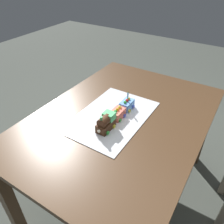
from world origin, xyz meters
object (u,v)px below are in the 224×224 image
Objects in this scene: dining_table at (121,129)px; cake_locomotive at (106,122)px; birthday_candle at (128,95)px; cake_car_gondola_coral at (117,114)px; cake_car_tanker_sky_blue at (127,105)px.

cake_locomotive is (-0.16, 0.01, 0.16)m from dining_table.
birthday_candle is (0.26, 0.00, 0.05)m from cake_locomotive.
cake_car_gondola_coral is (0.13, 0.00, -0.02)m from cake_locomotive.
cake_car_gondola_coral is (-0.03, 0.01, 0.14)m from dining_table.
birthday_candle is at bearing 0.00° from cake_locomotive.
cake_car_gondola_coral reaches higher than dining_table.
cake_locomotive is 0.13m from cake_car_gondola_coral.
cake_locomotive reaches higher than cake_car_gondola_coral.
birthday_candle reaches higher than cake_car_tanker_sky_blue.
cake_car_gondola_coral is 1.00× the size of cake_car_tanker_sky_blue.
dining_table is 14.00× the size of cake_car_gondola_coral.
cake_locomotive reaches higher than cake_car_tanker_sky_blue.
cake_car_gondola_coral is 0.12m from cake_car_tanker_sky_blue.
cake_locomotive is at bearing -180.00° from cake_car_tanker_sky_blue.
dining_table is 0.23m from birthday_candle.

